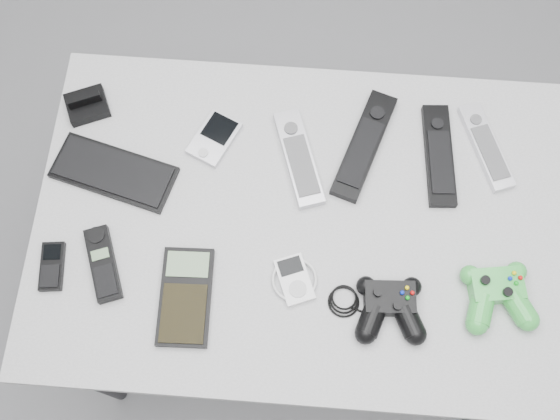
# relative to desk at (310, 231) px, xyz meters

# --- Properties ---
(floor) EXTENTS (3.50, 3.50, 0.00)m
(floor) POSITION_rel_desk_xyz_m (0.01, -0.01, -0.65)
(floor) COLOR slate
(floor) RESTS_ON ground
(desk) EXTENTS (1.06, 0.68, 0.71)m
(desk) POSITION_rel_desk_xyz_m (0.00, 0.00, 0.00)
(desk) COLOR gray
(desk) RESTS_ON floor
(pda_keyboard) EXTENTS (0.26, 0.16, 0.01)m
(pda_keyboard) POSITION_rel_desk_xyz_m (-0.39, 0.07, 0.07)
(pda_keyboard) COLOR black
(pda_keyboard) RESTS_ON desk
(dock_bracket) EXTENTS (0.10, 0.10, 0.04)m
(dock_bracket) POSITION_rel_desk_xyz_m (-0.47, 0.21, 0.08)
(dock_bracket) COLOR black
(dock_bracket) RESTS_ON desk
(pda) EXTENTS (0.11, 0.13, 0.02)m
(pda) POSITION_rel_desk_xyz_m (-0.20, 0.16, 0.07)
(pda) COLOR #B1B0B8
(pda) RESTS_ON desk
(remote_silver_a) EXTENTS (0.11, 0.21, 0.02)m
(remote_silver_a) POSITION_rel_desk_xyz_m (-0.03, 0.13, 0.07)
(remote_silver_a) COLOR #B1B0B8
(remote_silver_a) RESTS_ON desk
(remote_black_a) EXTENTS (0.13, 0.25, 0.02)m
(remote_black_a) POSITION_rel_desk_xyz_m (0.10, 0.16, 0.07)
(remote_black_a) COLOR black
(remote_black_a) RESTS_ON desk
(remote_black_b) EXTENTS (0.07, 0.22, 0.02)m
(remote_black_b) POSITION_rel_desk_xyz_m (0.24, 0.15, 0.07)
(remote_black_b) COLOR black
(remote_black_b) RESTS_ON desk
(remote_silver_b) EXTENTS (0.11, 0.20, 0.02)m
(remote_silver_b) POSITION_rel_desk_xyz_m (0.34, 0.18, 0.07)
(remote_silver_b) COLOR silver
(remote_silver_b) RESTS_ON desk
(mobile_phone) EXTENTS (0.05, 0.10, 0.02)m
(mobile_phone) POSITION_rel_desk_xyz_m (-0.47, -0.13, 0.07)
(mobile_phone) COLOR black
(mobile_phone) RESTS_ON desk
(cordless_handset) EXTENTS (0.09, 0.15, 0.02)m
(cordless_handset) POSITION_rel_desk_xyz_m (-0.38, -0.12, 0.07)
(cordless_handset) COLOR black
(cordless_handset) RESTS_ON desk
(calculator) EXTENTS (0.10, 0.19, 0.02)m
(calculator) POSITION_rel_desk_xyz_m (-0.22, -0.17, 0.07)
(calculator) COLOR black
(calculator) RESTS_ON desk
(mp3_player) EXTENTS (0.11, 0.11, 0.02)m
(mp3_player) POSITION_rel_desk_xyz_m (-0.02, -0.12, 0.07)
(mp3_player) COLOR white
(mp3_player) RESTS_ON desk
(controller_black) EXTENTS (0.22, 0.15, 0.04)m
(controller_black) POSITION_rel_desk_xyz_m (0.15, -0.16, 0.08)
(controller_black) COLOR black
(controller_black) RESTS_ON desk
(controller_green) EXTENTS (0.15, 0.16, 0.05)m
(controller_green) POSITION_rel_desk_xyz_m (0.34, -0.12, 0.08)
(controller_green) COLOR green
(controller_green) RESTS_ON desk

